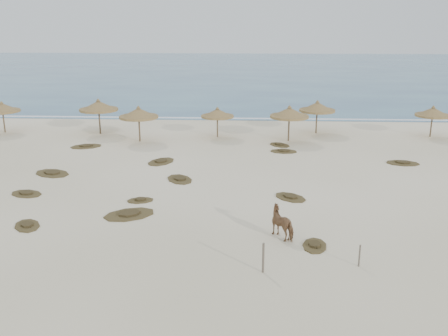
{
  "coord_description": "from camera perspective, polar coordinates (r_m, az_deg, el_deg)",
  "views": [
    {
      "loc": [
        3.61,
        -23.56,
        9.63
      ],
      "look_at": [
        2.2,
        5.0,
        1.07
      ],
      "focal_mm": 40.0,
      "sensor_mm": 36.0,
      "label": 1
    }
  ],
  "objects": [
    {
      "name": "ground",
      "position": [
        25.7,
        -5.48,
        -5.41
      ],
      "size": [
        160.0,
        160.0,
        0.0
      ],
      "primitive_type": "plane",
      "color": "#FCEACF",
      "rests_on": "ground"
    },
    {
      "name": "ocean",
      "position": [
        99.09,
        0.73,
        11.09
      ],
      "size": [
        200.0,
        100.0,
        0.01
      ],
      "primitive_type": "cube",
      "color": "navy",
      "rests_on": "ground"
    },
    {
      "name": "foam_line",
      "position": [
        50.61,
        -1.33,
        5.7
      ],
      "size": [
        70.0,
        0.6,
        0.01
      ],
      "primitive_type": "cube",
      "color": "white",
      "rests_on": "ground"
    },
    {
      "name": "palapa_0",
      "position": [
        47.91,
        -24.03,
        6.28
      ],
      "size": [
        3.77,
        3.77,
        2.8
      ],
      "rotation": [
        0.0,
        0.0,
        -0.31
      ],
      "color": "brown",
      "rests_on": "ground"
    },
    {
      "name": "palapa_1",
      "position": [
        44.62,
        -14.15,
        6.85
      ],
      "size": [
        4.36,
        4.36,
        3.1
      ],
      "rotation": [
        0.0,
        0.0,
        -0.41
      ],
      "color": "brown",
      "rests_on": "ground"
    },
    {
      "name": "palapa_2",
      "position": [
        41.07,
        -9.73,
        6.15
      ],
      "size": [
        4.2,
        4.2,
        2.96
      ],
      "rotation": [
        0.0,
        0.0,
        -0.44
      ],
      "color": "brown",
      "rests_on": "ground"
    },
    {
      "name": "palapa_3",
      "position": [
        42.12,
        -0.76,
        6.25
      ],
      "size": [
        3.3,
        3.3,
        2.59
      ],
      "rotation": [
        0.0,
        0.0,
        0.22
      ],
      "color": "brown",
      "rests_on": "ground"
    },
    {
      "name": "palapa_4",
      "position": [
        40.95,
        7.48,
        6.24
      ],
      "size": [
        3.36,
        3.36,
        2.98
      ],
      "rotation": [
        0.0,
        0.0,
        -0.06
      ],
      "color": "brown",
      "rests_on": "ground"
    },
    {
      "name": "palapa_5",
      "position": [
        44.27,
        10.61,
        6.82
      ],
      "size": [
        3.76,
        3.76,
        2.93
      ],
      "rotation": [
        0.0,
        0.0,
        0.23
      ],
      "color": "brown",
      "rests_on": "ground"
    },
    {
      "name": "palapa_6",
      "position": [
        45.59,
        22.76,
        5.88
      ],
      "size": [
        3.58,
        3.58,
        2.72
      ],
      "rotation": [
        0.0,
        0.0,
        -0.28
      ],
      "color": "brown",
      "rests_on": "ground"
    },
    {
      "name": "horse",
      "position": [
        23.06,
        6.83,
        -6.22
      ],
      "size": [
        1.63,
        1.79,
        1.41
      ],
      "primitive_type": "imported",
      "rotation": [
        0.0,
        0.0,
        3.8
      ],
      "color": "#906641",
      "rests_on": "ground"
    },
    {
      "name": "fence_post_near",
      "position": [
        19.94,
        4.51,
        -10.21
      ],
      "size": [
        0.12,
        0.12,
        1.26
      ],
      "primitive_type": "cylinder",
      "rotation": [
        0.0,
        0.0,
        0.26
      ],
      "color": "#6C6051",
      "rests_on": "ground"
    },
    {
      "name": "fence_post_far",
      "position": [
        21.13,
        15.23,
        -9.65
      ],
      "size": [
        0.09,
        0.09,
        0.94
      ],
      "primitive_type": "cylinder",
      "rotation": [
        0.0,
        0.0,
        0.43
      ],
      "color": "#6C6051",
      "rests_on": "ground"
    },
    {
      "name": "scrub_0",
      "position": [
        30.72,
        -21.66,
        -2.72
      ],
      "size": [
        2.26,
        1.87,
        0.16
      ],
      "rotation": [
        0.0,
        0.0,
        2.78
      ],
      "color": "brown",
      "rests_on": "ground"
    },
    {
      "name": "scrub_1",
      "position": [
        34.15,
        -19.05,
        -0.56
      ],
      "size": [
        3.0,
        2.65,
        0.16
      ],
      "rotation": [
        0.0,
        0.0,
        2.65
      ],
      "color": "brown",
      "rests_on": "ground"
    },
    {
      "name": "scrub_2",
      "position": [
        27.92,
        -9.55,
        -3.63
      ],
      "size": [
        1.65,
        1.29,
        0.16
      ],
      "rotation": [
        0.0,
        0.0,
        0.26
      ],
      "color": "brown",
      "rests_on": "ground"
    },
    {
      "name": "scrub_3",
      "position": [
        31.21,
        -5.09,
        -1.27
      ],
      "size": [
        2.29,
        2.58,
        0.16
      ],
      "rotation": [
        0.0,
        0.0,
        2.08
      ],
      "color": "brown",
      "rests_on": "ground"
    },
    {
      "name": "scrub_4",
      "position": [
        28.23,
        7.59,
        -3.31
      ],
      "size": [
        2.3,
        2.32,
        0.16
      ],
      "rotation": [
        0.0,
        0.0,
        2.34
      ],
      "color": "brown",
      "rests_on": "ground"
    },
    {
      "name": "scrub_5",
      "position": [
        36.75,
        19.75,
        0.56
      ],
      "size": [
        2.42,
        1.75,
        0.16
      ],
      "rotation": [
        0.0,
        0.0,
        3.01
      ],
      "color": "brown",
      "rests_on": "ground"
    },
    {
      "name": "scrub_6",
      "position": [
        40.63,
        -15.48,
        2.42
      ],
      "size": [
        2.83,
        2.4,
        0.16
      ],
      "rotation": [
        0.0,
        0.0,
        0.42
      ],
      "color": "brown",
      "rests_on": "ground"
    },
    {
      "name": "scrub_7",
      "position": [
        37.96,
        6.83,
        1.93
      ],
      "size": [
        2.11,
        1.47,
        0.16
      ],
      "rotation": [
        0.0,
        0.0,
        3.06
      ],
      "color": "brown",
      "rests_on": "ground"
    },
    {
      "name": "scrub_9",
      "position": [
        26.06,
        -10.77,
        -5.2
      ],
      "size": [
        3.14,
        2.77,
        0.16
      ],
      "rotation": [
        0.0,
        0.0,
        0.49
      ],
      "color": "brown",
      "rests_on": "ground"
    },
    {
      "name": "scrub_10",
      "position": [
        39.84,
        6.38,
        2.66
      ],
      "size": [
        2.15,
        2.24,
        0.16
      ],
      "rotation": [
        0.0,
        0.0,
        2.26
      ],
      "color": "brown",
      "rests_on": "ground"
    },
    {
      "name": "scrub_11",
      "position": [
        26.07,
        -21.58,
        -6.11
      ],
      "size": [
        1.9,
        2.1,
        0.16
      ],
      "rotation": [
        0.0,
        0.0,
        2.13
      ],
      "color": "brown",
      "rests_on": "ground"
    },
    {
      "name": "scrub_12",
      "position": [
        22.6,
        10.31,
        -8.69
      ],
      "size": [
        1.31,
        1.78,
        0.16
      ],
      "rotation": [
        0.0,
        0.0,
        1.41
      ],
      "color": "brown",
      "rests_on": "ground"
    },
    {
      "name": "scrub_13",
      "position": [
        35.2,
        -7.21,
        0.75
      ],
      "size": [
        2.38,
        2.75,
        0.16
      ],
      "rotation": [
        0.0,
        0.0,
        1.12
      ],
      "color": "brown",
      "rests_on": "ground"
    }
  ]
}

